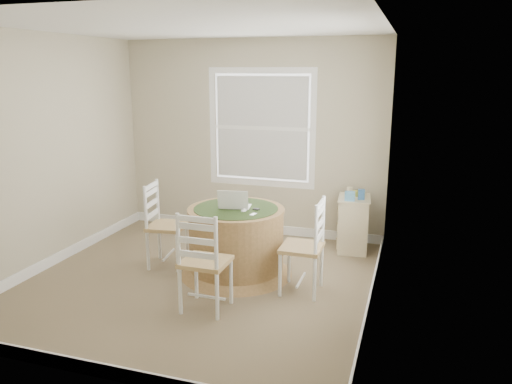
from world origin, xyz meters
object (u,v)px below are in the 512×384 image
(chair_near, at_px, (206,261))
(laptop, at_px, (235,205))
(round_table, at_px, (236,238))
(corner_chest, at_px, (353,224))
(chair_right, at_px, (302,247))
(chair_left, at_px, (167,226))

(chair_near, height_order, laptop, laptop)
(round_table, height_order, corner_chest, round_table)
(chair_near, distance_m, chair_right, 1.00)
(corner_chest, bearing_deg, chair_left, -155.25)
(laptop, bearing_deg, round_table, 133.35)
(chair_right, distance_m, laptop, 0.89)
(chair_near, height_order, chair_right, same)
(chair_left, height_order, corner_chest, chair_left)
(chair_right, bearing_deg, laptop, -107.09)
(chair_left, bearing_deg, chair_right, -105.85)
(chair_near, bearing_deg, laptop, -87.14)
(chair_left, distance_m, chair_near, 1.21)
(chair_right, xyz_separation_m, corner_chest, (0.34, 1.38, -0.13))
(chair_near, relative_size, corner_chest, 1.40)
(chair_left, bearing_deg, round_table, -97.47)
(laptop, bearing_deg, chair_near, 82.29)
(round_table, distance_m, chair_left, 0.83)
(corner_chest, bearing_deg, round_table, -140.24)
(chair_left, relative_size, chair_right, 1.00)
(chair_near, bearing_deg, chair_left, -45.15)
(round_table, xyz_separation_m, chair_near, (0.02, -0.88, 0.07))
(chair_near, bearing_deg, round_table, -88.32)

